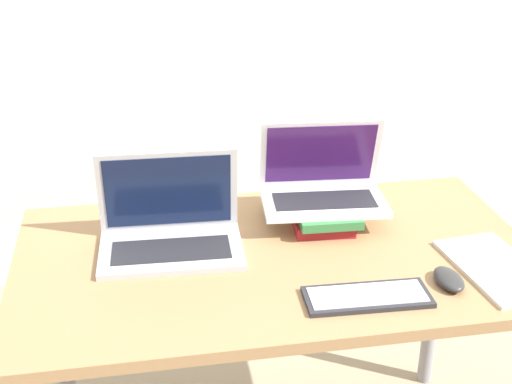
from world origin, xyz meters
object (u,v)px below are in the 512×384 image
object	(u,v)px
laptop_left	(170,230)
laptop_on_books	(322,185)
wireless_keyboard	(367,297)
mouse	(449,279)
book_stack	(322,213)
notepad	(497,268)

from	to	relation	value
laptop_left	laptop_on_books	bearing A→B (deg)	12.54
wireless_keyboard	mouse	xyz separation A→B (m)	(0.21, 0.03, 0.01)
laptop_on_books	book_stack	bearing A→B (deg)	-100.85
book_stack	mouse	distance (m)	0.42
book_stack	mouse	xyz separation A→B (m)	(0.22, -0.36, -0.01)
laptop_left	mouse	bearing A→B (deg)	-24.97
book_stack	mouse	world-z (taller)	book_stack
wireless_keyboard	laptop_on_books	bearing A→B (deg)	89.90
mouse	notepad	size ratio (longest dim) A/B	0.33
laptop_on_books	mouse	xyz separation A→B (m)	(0.21, -0.39, -0.09)
laptop_on_books	mouse	size ratio (longest dim) A/B	3.24
laptop_left	book_stack	bearing A→B (deg)	8.65
laptop_left	laptop_on_books	world-z (taller)	laptop_on_books
laptop_on_books	notepad	bearing A→B (deg)	-44.68
laptop_on_books	notepad	world-z (taller)	laptop_on_books
laptop_left	wireless_keyboard	world-z (taller)	laptop_left
notepad	laptop_left	bearing A→B (deg)	161.96
book_stack	mouse	bearing A→B (deg)	-59.22
book_stack	notepad	distance (m)	0.48
wireless_keyboard	mouse	distance (m)	0.21
wireless_keyboard	laptop_left	bearing A→B (deg)	142.86
mouse	notepad	xyz separation A→B (m)	(0.15, 0.04, -0.01)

